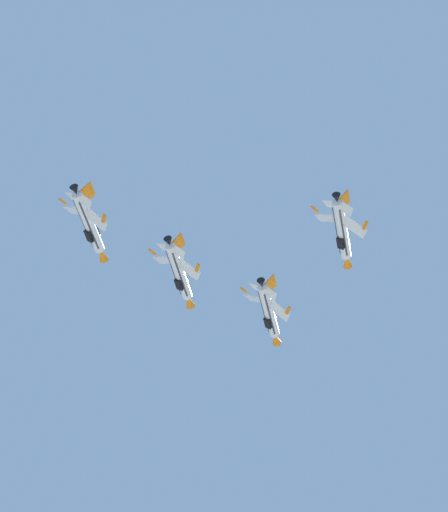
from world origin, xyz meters
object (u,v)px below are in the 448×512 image
at_px(fighter_jet_lead, 269,312).
at_px(fighter_jet_right_wing, 342,231).
at_px(fighter_jet_left_wing, 179,273).
at_px(fighter_jet_left_outer, 89,224).

distance_m(fighter_jet_lead, fighter_jet_right_wing, 19.08).
relative_size(fighter_jet_left_wing, fighter_jet_right_wing, 1.00).
bearing_deg(fighter_jet_left_outer, fighter_jet_left_wing, 44.02).
bearing_deg(fighter_jet_right_wing, fighter_jet_left_wing, 177.82).
distance_m(fighter_jet_right_wing, fighter_jet_left_outer, 40.59).
relative_size(fighter_jet_lead, fighter_jet_right_wing, 1.00).
xyz_separation_m(fighter_jet_left_wing, fighter_jet_left_outer, (-11.77, -11.81, 2.09)).
distance_m(fighter_jet_lead, fighter_jet_left_wing, 17.03).
bearing_deg(fighter_jet_left_outer, fighter_jet_right_wing, 15.07).
bearing_deg(fighter_jet_lead, fighter_jet_left_outer, -137.90).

